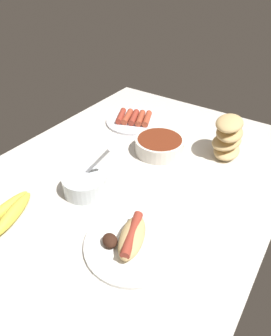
{
  "coord_description": "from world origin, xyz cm",
  "views": [
    {
      "loc": [
        -62.14,
        -43.72,
        59.73
      ],
      "look_at": [
        -0.02,
        -1.55,
        3.0
      ],
      "focal_mm": 31.3,
      "sensor_mm": 36.0,
      "label": 1
    }
  ],
  "objects_px": {
    "bowl_chili": "(159,145)",
    "plate_sausages": "(134,120)",
    "banana_bunch": "(9,212)",
    "bread_stack": "(228,137)",
    "plate_hotdog_assembled": "(131,241)",
    "bowl_coleslaw": "(85,183)"
  },
  "relations": [
    {
      "from": "plate_sausages",
      "to": "bowl_chili",
      "type": "bearing_deg",
      "value": -123.36
    },
    {
      "from": "bowl_coleslaw",
      "to": "banana_bunch",
      "type": "bearing_deg",
      "value": 152.76
    },
    {
      "from": "banana_bunch",
      "to": "plate_sausages",
      "type": "bearing_deg",
      "value": 2.22
    },
    {
      "from": "bowl_chili",
      "to": "bread_stack",
      "type": "relative_size",
      "value": 1.2
    },
    {
      "from": "bowl_coleslaw",
      "to": "plate_hotdog_assembled",
      "type": "xyz_separation_m",
      "value": [
        -0.09,
        -0.23,
        -0.01
      ]
    },
    {
      "from": "banana_bunch",
      "to": "bread_stack",
      "type": "bearing_deg",
      "value": -31.28
    },
    {
      "from": "plate_hotdog_assembled",
      "to": "plate_sausages",
      "type": "xyz_separation_m",
      "value": [
        0.54,
        0.36,
        -0.01
      ]
    },
    {
      "from": "banana_bunch",
      "to": "bread_stack",
      "type": "relative_size",
      "value": 1.25
    },
    {
      "from": "bowl_chili",
      "to": "plate_sausages",
      "type": "xyz_separation_m",
      "value": [
        0.13,
        0.2,
        -0.02
      ]
    },
    {
      "from": "bowl_chili",
      "to": "bread_stack",
      "type": "xyz_separation_m",
      "value": [
        0.12,
        -0.2,
        0.04
      ]
    },
    {
      "from": "banana_bunch",
      "to": "plate_sausages",
      "type": "height_order",
      "value": "same"
    },
    {
      "from": "plate_hotdog_assembled",
      "to": "bread_stack",
      "type": "distance_m",
      "value": 0.53
    },
    {
      "from": "bowl_chili",
      "to": "banana_bunch",
      "type": "height_order",
      "value": "bowl_chili"
    },
    {
      "from": "banana_bunch",
      "to": "bowl_chili",
      "type": "bearing_deg",
      "value": -19.21
    },
    {
      "from": "banana_bunch",
      "to": "bread_stack",
      "type": "distance_m",
      "value": 0.74
    },
    {
      "from": "plate_sausages",
      "to": "bread_stack",
      "type": "bearing_deg",
      "value": -92.34
    },
    {
      "from": "banana_bunch",
      "to": "plate_sausages",
      "type": "xyz_separation_m",
      "value": [
        0.65,
        0.03,
        -0.01
      ]
    },
    {
      "from": "bowl_chili",
      "to": "plate_hotdog_assembled",
      "type": "height_order",
      "value": "plate_hotdog_assembled"
    },
    {
      "from": "plate_hotdog_assembled",
      "to": "bread_stack",
      "type": "bearing_deg",
      "value": -5.11
    },
    {
      "from": "bowl_chili",
      "to": "bread_stack",
      "type": "height_order",
      "value": "bread_stack"
    },
    {
      "from": "bowl_coleslaw",
      "to": "plate_sausages",
      "type": "xyz_separation_m",
      "value": [
        0.45,
        0.13,
        -0.02
      ]
    },
    {
      "from": "bowl_coleslaw",
      "to": "banana_bunch",
      "type": "height_order",
      "value": "bowl_coleslaw"
    }
  ]
}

